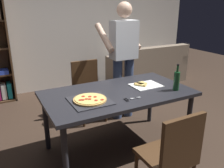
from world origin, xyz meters
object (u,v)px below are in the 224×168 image
couch (148,69)px  kitchen_scissors (130,99)px  pepperoni_pizza_on_tray (90,100)px  chair_far_side (88,87)px  chair_near_camera (172,153)px  wine_bottle (177,80)px  dining_table (118,97)px  person_serving_pizza (123,55)px

couch → kitchen_scissors: bearing=-130.2°
pepperoni_pizza_on_tray → kitchen_scissors: 0.42m
chair_far_side → pepperoni_pizza_on_tray: (-0.40, -1.06, 0.25)m
chair_near_camera → wine_bottle: size_ratio=2.85×
chair_far_side → kitchen_scissors: bearing=-90.1°
dining_table → wine_bottle: bearing=-22.6°
dining_table → chair_near_camera: 0.97m
dining_table → person_serving_pizza: size_ratio=0.98×
pepperoni_pizza_on_tray → wine_bottle: bearing=-8.7°
couch → person_serving_pizza: person_serving_pizza is taller
dining_table → pepperoni_pizza_on_tray: bearing=-165.0°
dining_table → couch: 2.77m
wine_bottle → kitchen_scissors: 0.65m
person_serving_pizza → pepperoni_pizza_on_tray: person_serving_pizza is taller
chair_near_camera → couch: bearing=57.1°
pepperoni_pizza_on_tray → chair_near_camera: bearing=-64.9°
chair_near_camera → kitchen_scissors: bearing=90.2°
chair_near_camera → person_serving_pizza: (0.49, 1.69, 0.49)m
wine_bottle → chair_near_camera: bearing=-132.7°
dining_table → person_serving_pizza: (0.49, 0.73, 0.32)m
dining_table → person_serving_pizza: bearing=56.1°
chair_near_camera → chair_far_side: 1.91m
chair_far_side → person_serving_pizza: bearing=-24.1°
dining_table → couch: size_ratio=1.00×
chair_near_camera → kitchen_scissors: size_ratio=4.63×
dining_table → kitchen_scissors: (-0.00, -0.26, 0.08)m
dining_table → chair_far_side: size_ratio=1.90×
wine_bottle → chair_far_side: bearing=117.6°
chair_near_camera → couch: (1.90, 2.94, -0.21)m
kitchen_scissors → dining_table: bearing=89.5°
couch → person_serving_pizza: 2.01m
pepperoni_pizza_on_tray → kitchen_scissors: (0.39, -0.16, -0.01)m
couch → wine_bottle: (-1.26, -2.25, 0.57)m
couch → pepperoni_pizza_on_tray: couch is taller
pepperoni_pizza_on_tray → dining_table: bearing=15.0°
person_serving_pizza → chair_far_side: bearing=155.9°
chair_far_side → kitchen_scissors: chair_far_side is taller
dining_table → chair_near_camera: size_ratio=1.90×
person_serving_pizza → kitchen_scissors: 1.14m
wine_bottle → kitchen_scissors: size_ratio=1.62×
wine_bottle → dining_table: bearing=157.4°
dining_table → chair_near_camera: (-0.00, -0.96, -0.17)m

